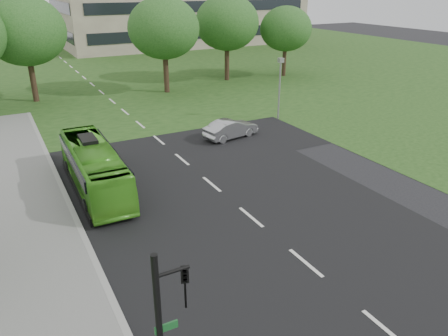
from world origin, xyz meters
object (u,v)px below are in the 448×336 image
object	(u,v)px
camera_pole	(280,80)
tree_park_b	(25,31)
tree_park_e	(286,29)
bus	(94,168)
sedan	(231,129)
tree_park_c	(164,28)
tree_park_d	(227,23)

from	to	relation	value
camera_pole	tree_park_b	bearing A→B (deg)	150.65
tree_park_b	tree_park_e	xyz separation A→B (m)	(26.49, -0.88, -0.92)
tree_park_b	bus	size ratio (longest dim) A/B	1.05
tree_park_b	sedan	distance (m)	20.81
tree_park_b	tree_park_c	bearing A→B (deg)	-10.63
tree_park_b	tree_park_e	bearing A→B (deg)	-1.91
tree_park_b	tree_park_d	size ratio (longest dim) A/B	1.02
tree_park_d	tree_park_e	bearing A→B (deg)	-8.24
sedan	tree_park_c	bearing A→B (deg)	-14.89
tree_park_b	tree_park_c	distance (m)	11.91
tree_park_b	tree_park_d	world-z (taller)	tree_park_b
camera_pole	bus	bearing A→B (deg)	-145.26
bus	camera_pole	xyz separation A→B (m)	(15.50, 5.98, 1.84)
tree_park_d	bus	bearing A→B (deg)	-132.28
sedan	camera_pole	bearing A→B (deg)	-78.99
tree_park_b	tree_park_d	distance (m)	19.62
tree_park_b	bus	distance (m)	21.47
tree_park_e	sedan	distance (m)	23.14
bus	sedan	xyz separation A→B (m)	(10.07, 3.83, -0.55)
tree_park_d	camera_pole	size ratio (longest dim) A/B	1.87
tree_park_b	tree_park_c	world-z (taller)	tree_park_b
bus	sedan	size ratio (longest dim) A/B	2.19
bus	tree_park_b	bearing A→B (deg)	92.34
tree_park_b	camera_pole	distance (m)	22.10
tree_park_d	bus	size ratio (longest dim) A/B	1.03
tree_park_c	bus	bearing A→B (deg)	-120.89
camera_pole	sedan	bearing A→B (deg)	-144.77
tree_park_c	tree_park_e	xyz separation A→B (m)	(14.79, 1.31, -0.81)
bus	camera_pole	bearing A→B (deg)	22.04
camera_pole	tree_park_e	bearing A→B (deg)	66.90
tree_park_e	bus	bearing A→B (deg)	-142.38
camera_pole	tree_park_d	bearing A→B (deg)	90.14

